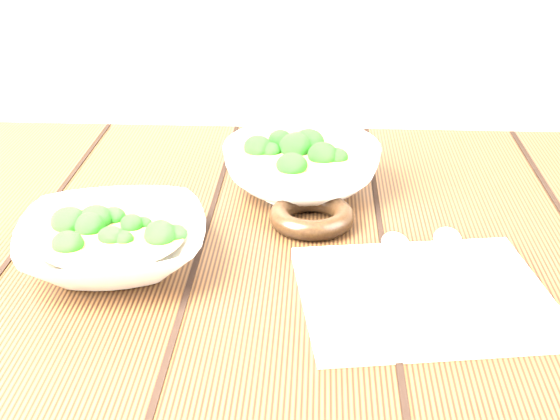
% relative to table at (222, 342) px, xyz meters
% --- Properties ---
extents(table, '(1.20, 0.80, 0.75)m').
position_rel_table_xyz_m(table, '(0.00, 0.00, 0.00)').
color(table, '#36210F').
rests_on(table, ground).
extents(soup_bowl_front, '(0.23, 0.23, 0.06)m').
position_rel_table_xyz_m(soup_bowl_front, '(-0.11, -0.03, 0.15)').
color(soup_bowl_front, white).
rests_on(soup_bowl_front, table).
extents(soup_bowl_back, '(0.25, 0.25, 0.07)m').
position_rel_table_xyz_m(soup_bowl_back, '(0.09, 0.16, 0.15)').
color(soup_bowl_back, white).
rests_on(soup_bowl_back, table).
extents(trivet, '(0.12, 0.12, 0.02)m').
position_rel_table_xyz_m(trivet, '(0.10, 0.07, 0.13)').
color(trivet, black).
rests_on(trivet, table).
extents(napkin, '(0.26, 0.23, 0.01)m').
position_rel_table_xyz_m(napkin, '(0.21, -0.09, 0.13)').
color(napkin, beige).
rests_on(napkin, table).
extents(spoon_left, '(0.03, 0.19, 0.01)m').
position_rel_table_xyz_m(spoon_left, '(0.19, -0.04, 0.14)').
color(spoon_left, '#BAB2A4').
rests_on(spoon_left, napkin).
extents(spoon_right, '(0.04, 0.19, 0.01)m').
position_rel_table_xyz_m(spoon_right, '(0.24, -0.03, 0.14)').
color(spoon_right, '#BAB2A4').
rests_on(spoon_right, napkin).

